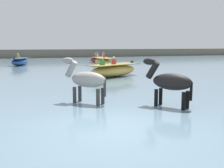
{
  "coord_description": "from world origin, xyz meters",
  "views": [
    {
      "loc": [
        -2.16,
        -6.05,
        2.34
      ],
      "look_at": [
        1.24,
        3.64,
        0.86
      ],
      "focal_mm": 43.17,
      "sensor_mm": 36.0,
      "label": 1
    }
  ],
  "objects_px": {
    "boat_distant_west": "(20,62)",
    "boat_near_starboard": "(103,62)",
    "horse_trailing_grey": "(87,81)",
    "horse_lead_black": "(170,83)",
    "boat_far_inshore": "(114,70)",
    "boat_mid_outer": "(98,59)"
  },
  "relations": [
    {
      "from": "horse_trailing_grey",
      "to": "boat_distant_west",
      "type": "bearing_deg",
      "value": 95.76
    },
    {
      "from": "horse_lead_black",
      "to": "boat_near_starboard",
      "type": "height_order",
      "value": "horse_lead_black"
    },
    {
      "from": "boat_distant_west",
      "to": "boat_far_inshore",
      "type": "bearing_deg",
      "value": -65.92
    },
    {
      "from": "horse_lead_black",
      "to": "boat_distant_west",
      "type": "xyz_separation_m",
      "value": [
        -4.37,
        20.97,
        -0.42
      ]
    },
    {
      "from": "boat_distant_west",
      "to": "boat_near_starboard",
      "type": "xyz_separation_m",
      "value": [
        7.59,
        -3.5,
        0.03
      ]
    },
    {
      "from": "horse_trailing_grey",
      "to": "boat_far_inshore",
      "type": "height_order",
      "value": "horse_trailing_grey"
    },
    {
      "from": "boat_mid_outer",
      "to": "boat_far_inshore",
      "type": "distance_m",
      "value": 15.0
    },
    {
      "from": "horse_lead_black",
      "to": "boat_far_inshore",
      "type": "height_order",
      "value": "horse_lead_black"
    },
    {
      "from": "boat_mid_outer",
      "to": "boat_near_starboard",
      "type": "distance_m",
      "value": 5.88
    },
    {
      "from": "horse_trailing_grey",
      "to": "boat_distant_west",
      "type": "xyz_separation_m",
      "value": [
        -1.97,
        19.56,
        -0.42
      ]
    },
    {
      "from": "boat_mid_outer",
      "to": "boat_near_starboard",
      "type": "relative_size",
      "value": 0.82
    },
    {
      "from": "horse_lead_black",
      "to": "boat_mid_outer",
      "type": "distance_m",
      "value": 23.65
    },
    {
      "from": "boat_mid_outer",
      "to": "horse_lead_black",
      "type": "bearing_deg",
      "value": -100.87
    },
    {
      "from": "horse_trailing_grey",
      "to": "boat_far_inshore",
      "type": "relative_size",
      "value": 0.47
    },
    {
      "from": "horse_trailing_grey",
      "to": "boat_near_starboard",
      "type": "relative_size",
      "value": 0.53
    },
    {
      "from": "boat_far_inshore",
      "to": "boat_near_starboard",
      "type": "bearing_deg",
      "value": 77.0
    },
    {
      "from": "horse_lead_black",
      "to": "horse_trailing_grey",
      "type": "height_order",
      "value": "horse_trailing_grey"
    },
    {
      "from": "boat_near_starboard",
      "to": "horse_lead_black",
      "type": "bearing_deg",
      "value": -100.42
    },
    {
      "from": "boat_near_starboard",
      "to": "boat_far_inshore",
      "type": "bearing_deg",
      "value": -103.0
    },
    {
      "from": "horse_lead_black",
      "to": "boat_mid_outer",
      "type": "xyz_separation_m",
      "value": [
        4.46,
        23.22,
        -0.46
      ]
    },
    {
      "from": "boat_distant_west",
      "to": "boat_near_starboard",
      "type": "distance_m",
      "value": 8.36
    },
    {
      "from": "horse_trailing_grey",
      "to": "boat_far_inshore",
      "type": "distance_m",
      "value": 8.02
    }
  ]
}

